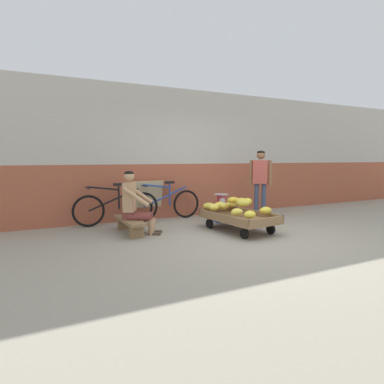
{
  "coord_description": "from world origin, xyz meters",
  "views": [
    {
      "loc": [
        -3.35,
        -4.4,
        1.37
      ],
      "look_at": [
        -0.71,
        0.89,
        0.75
      ],
      "focal_mm": 30.5,
      "sensor_mm": 36.0,
      "label": 1
    }
  ],
  "objects_px": {
    "vendor_seated": "(134,203)",
    "plastic_crate": "(221,214)",
    "low_bench": "(130,223)",
    "bicycle_near_left": "(114,208)",
    "sign_board": "(147,200)",
    "bicycle_far_left": "(165,204)",
    "customer_adult": "(260,177)",
    "weighing_scale": "(221,200)",
    "banana_cart": "(239,218)"
  },
  "relations": [
    {
      "from": "bicycle_far_left",
      "to": "low_bench",
      "type": "bearing_deg",
      "value": -138.36
    },
    {
      "from": "vendor_seated",
      "to": "weighing_scale",
      "type": "relative_size",
      "value": 3.8
    },
    {
      "from": "weighing_scale",
      "to": "plastic_crate",
      "type": "bearing_deg",
      "value": 90.0
    },
    {
      "from": "vendor_seated",
      "to": "weighing_scale",
      "type": "xyz_separation_m",
      "value": [
        2.03,
        0.32,
        -0.11
      ]
    },
    {
      "from": "weighing_scale",
      "to": "bicycle_near_left",
      "type": "bearing_deg",
      "value": 163.65
    },
    {
      "from": "bicycle_near_left",
      "to": "customer_adult",
      "type": "height_order",
      "value": "customer_adult"
    },
    {
      "from": "bicycle_near_left",
      "to": "sign_board",
      "type": "distance_m",
      "value": 0.81
    },
    {
      "from": "banana_cart",
      "to": "customer_adult",
      "type": "xyz_separation_m",
      "value": [
        1.13,
        0.82,
        0.71
      ]
    },
    {
      "from": "banana_cart",
      "to": "low_bench",
      "type": "distance_m",
      "value": 2.02
    },
    {
      "from": "sign_board",
      "to": "customer_adult",
      "type": "distance_m",
      "value": 2.59
    },
    {
      "from": "customer_adult",
      "to": "weighing_scale",
      "type": "bearing_deg",
      "value": 169.09
    },
    {
      "from": "weighing_scale",
      "to": "sign_board",
      "type": "xyz_separation_m",
      "value": [
        -1.4,
        0.86,
        -0.02
      ]
    },
    {
      "from": "sign_board",
      "to": "bicycle_far_left",
      "type": "bearing_deg",
      "value": -26.26
    },
    {
      "from": "low_bench",
      "to": "customer_adult",
      "type": "distance_m",
      "value": 3.11
    },
    {
      "from": "banana_cart",
      "to": "plastic_crate",
      "type": "relative_size",
      "value": 4.24
    },
    {
      "from": "weighing_scale",
      "to": "sign_board",
      "type": "distance_m",
      "value": 1.64
    },
    {
      "from": "banana_cart",
      "to": "customer_adult",
      "type": "distance_m",
      "value": 1.56
    },
    {
      "from": "bicycle_near_left",
      "to": "customer_adult",
      "type": "xyz_separation_m",
      "value": [
        3.09,
        -0.81,
        0.6
      ]
    },
    {
      "from": "low_bench",
      "to": "vendor_seated",
      "type": "bearing_deg",
      "value": -28.77
    },
    {
      "from": "weighing_scale",
      "to": "banana_cart",
      "type": "bearing_deg",
      "value": -102.35
    },
    {
      "from": "low_bench",
      "to": "plastic_crate",
      "type": "distance_m",
      "value": 2.12
    },
    {
      "from": "banana_cart",
      "to": "low_bench",
      "type": "xyz_separation_m",
      "value": [
        -1.89,
        0.71,
        -0.04
      ]
    },
    {
      "from": "bicycle_far_left",
      "to": "vendor_seated",
      "type": "bearing_deg",
      "value": -135.0
    },
    {
      "from": "bicycle_far_left",
      "to": "sign_board",
      "type": "distance_m",
      "value": 0.42
    },
    {
      "from": "weighing_scale",
      "to": "customer_adult",
      "type": "xyz_separation_m",
      "value": [
        0.91,
        -0.18,
        0.5
      ]
    },
    {
      "from": "low_bench",
      "to": "vendor_seated",
      "type": "relative_size",
      "value": 0.97
    },
    {
      "from": "vendor_seated",
      "to": "bicycle_near_left",
      "type": "relative_size",
      "value": 0.69
    },
    {
      "from": "banana_cart",
      "to": "plastic_crate",
      "type": "xyz_separation_m",
      "value": [
        0.22,
        0.99,
        -0.09
      ]
    },
    {
      "from": "banana_cart",
      "to": "weighing_scale",
      "type": "xyz_separation_m",
      "value": [
        0.22,
        0.99,
        0.21
      ]
    },
    {
      "from": "low_bench",
      "to": "banana_cart",
      "type": "bearing_deg",
      "value": -20.72
    },
    {
      "from": "low_bench",
      "to": "weighing_scale",
      "type": "relative_size",
      "value": 3.69
    },
    {
      "from": "low_bench",
      "to": "bicycle_near_left",
      "type": "relative_size",
      "value": 0.67
    },
    {
      "from": "low_bench",
      "to": "vendor_seated",
      "type": "xyz_separation_m",
      "value": [
        0.08,
        -0.04,
        0.37
      ]
    },
    {
      "from": "vendor_seated",
      "to": "customer_adult",
      "type": "relative_size",
      "value": 0.75
    },
    {
      "from": "plastic_crate",
      "to": "bicycle_far_left",
      "type": "bearing_deg",
      "value": 146.57
    },
    {
      "from": "vendor_seated",
      "to": "plastic_crate",
      "type": "height_order",
      "value": "vendor_seated"
    },
    {
      "from": "vendor_seated",
      "to": "plastic_crate",
      "type": "distance_m",
      "value": 2.09
    },
    {
      "from": "vendor_seated",
      "to": "banana_cart",
      "type": "bearing_deg",
      "value": -20.36
    },
    {
      "from": "low_bench",
      "to": "sign_board",
      "type": "height_order",
      "value": "sign_board"
    },
    {
      "from": "bicycle_far_left",
      "to": "customer_adult",
      "type": "distance_m",
      "value": 2.2
    },
    {
      "from": "banana_cart",
      "to": "vendor_seated",
      "type": "height_order",
      "value": "vendor_seated"
    },
    {
      "from": "banana_cart",
      "to": "customer_adult",
      "type": "bearing_deg",
      "value": 35.9
    },
    {
      "from": "weighing_scale",
      "to": "bicycle_near_left",
      "type": "distance_m",
      "value": 2.27
    },
    {
      "from": "bicycle_near_left",
      "to": "bicycle_far_left",
      "type": "xyz_separation_m",
      "value": [
        1.15,
        0.04,
        0.0
      ]
    },
    {
      "from": "bicycle_near_left",
      "to": "bicycle_far_left",
      "type": "height_order",
      "value": "same"
    },
    {
      "from": "vendor_seated",
      "to": "sign_board",
      "type": "relative_size",
      "value": 1.3
    },
    {
      "from": "banana_cart",
      "to": "low_bench",
      "type": "relative_size",
      "value": 1.38
    },
    {
      "from": "sign_board",
      "to": "customer_adult",
      "type": "xyz_separation_m",
      "value": [
        2.31,
        -1.04,
        0.52
      ]
    },
    {
      "from": "banana_cart",
      "to": "sign_board",
      "type": "bearing_deg",
      "value": 122.51
    },
    {
      "from": "weighing_scale",
      "to": "customer_adult",
      "type": "distance_m",
      "value": 1.05
    }
  ]
}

